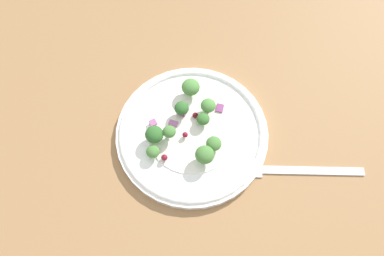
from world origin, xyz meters
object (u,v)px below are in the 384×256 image
plate (192,133)px  broccoli_floret_2 (208,106)px  broccoli_floret_0 (203,119)px  broccoli_floret_1 (214,143)px  fork (293,170)px

plate → broccoli_floret_2: bearing=-32.1°
broccoli_floret_0 → broccoli_floret_2: size_ratio=0.87×
broccoli_floret_1 → broccoli_floret_2: size_ratio=0.99×
broccoli_floret_1 → fork: bearing=-103.4°
broccoli_floret_2 → fork: broccoli_floret_2 is taller
broccoli_floret_2 → plate: bearing=147.9°
broccoli_floret_1 → broccoli_floret_2: (5.91, 0.96, 0.38)cm
broccoli_floret_1 → fork: 12.29cm
broccoli_floret_0 → fork: broccoli_floret_0 is taller
broccoli_floret_0 → broccoli_floret_1: (-3.85, -1.65, 0.05)cm
plate → fork: plate is taller
plate → broccoli_floret_1: (-2.27, -3.24, 1.76)cm
broccoli_floret_0 → fork: 15.13cm
broccoli_floret_1 → broccoli_floret_2: broccoli_floret_2 is taller
broccoli_floret_0 → broccoli_floret_2: broccoli_floret_2 is taller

